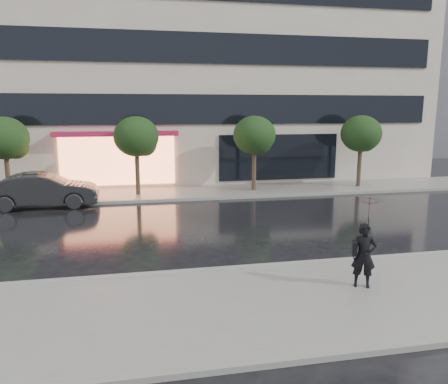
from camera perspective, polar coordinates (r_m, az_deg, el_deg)
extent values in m
plane|color=black|center=(13.05, 2.68, -8.65)|extent=(120.00, 120.00, 0.00)
cube|color=slate|center=(10.14, 7.27, -14.31)|extent=(60.00, 4.50, 0.12)
cube|color=slate|center=(22.79, -3.56, -0.01)|extent=(60.00, 3.50, 0.12)
cube|color=gray|center=(12.12, 3.84, -9.88)|extent=(60.00, 0.25, 0.14)
cube|color=gray|center=(21.09, -2.91, -0.87)|extent=(60.00, 0.25, 0.14)
cube|color=beige|center=(30.43, -5.89, 19.61)|extent=(30.00, 12.00, 18.00)
cube|color=black|center=(24.05, -4.25, 10.72)|extent=(28.00, 0.12, 1.60)
cube|color=black|center=(24.26, -4.36, 18.30)|extent=(28.00, 0.12, 1.60)
cube|color=#FF8C59|center=(24.03, -13.68, 3.98)|extent=(6.00, 0.10, 2.60)
cube|color=#A51940|center=(23.57, -13.87, 7.39)|extent=(6.40, 0.70, 0.25)
cube|color=black|center=(25.33, 7.17, 4.55)|extent=(7.00, 0.10, 2.60)
cube|color=#4C4C54|center=(49.49, 25.38, 14.10)|extent=(12.00, 12.00, 16.00)
cylinder|color=#33261C|center=(22.96, -26.36, 1.59)|extent=(0.22, 0.22, 2.20)
ellipsoid|color=black|center=(22.77, -26.76, 6.31)|extent=(2.20, 2.20, 1.98)
sphere|color=black|center=(22.89, -25.58, 5.42)|extent=(1.20, 1.20, 1.20)
cylinder|color=#33261C|center=(22.17, -11.22, 2.22)|extent=(0.22, 0.22, 2.20)
ellipsoid|color=black|center=(21.97, -11.40, 7.13)|extent=(2.20, 2.20, 1.98)
sphere|color=black|center=(22.20, -10.33, 6.17)|extent=(1.20, 1.20, 1.20)
cylinder|color=#33261C|center=(22.97, 3.93, 2.70)|extent=(0.22, 0.22, 2.20)
ellipsoid|color=black|center=(22.78, 4.00, 7.44)|extent=(2.20, 2.20, 1.98)
sphere|color=black|center=(23.10, 4.81, 6.48)|extent=(1.20, 1.20, 1.20)
cylinder|color=#33261C|center=(25.21, 17.22, 2.97)|extent=(0.22, 0.22, 2.20)
ellipsoid|color=black|center=(25.04, 17.47, 7.28)|extent=(2.20, 2.20, 1.98)
sphere|color=black|center=(25.43, 18.00, 6.39)|extent=(1.20, 1.20, 1.20)
imported|color=black|center=(20.95, -22.54, 0.20)|extent=(4.76, 1.77, 1.56)
imported|color=black|center=(11.06, 17.81, -7.91)|extent=(0.67, 0.57, 1.56)
imported|color=#3F0B1F|center=(10.78, 18.40, -2.69)|extent=(1.20, 1.21, 0.83)
cylinder|color=black|center=(10.90, 18.26, -5.07)|extent=(0.02, 0.02, 0.78)
cube|color=black|center=(10.93, 16.69, -7.03)|extent=(0.21, 0.31, 0.33)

